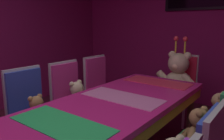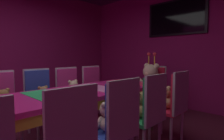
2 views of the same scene
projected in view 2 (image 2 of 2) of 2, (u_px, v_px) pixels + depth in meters
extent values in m
cube|color=#8C1959|center=(177.00, 47.00, 4.31)|extent=(5.20, 0.12, 2.80)
cube|color=#C61E72|center=(47.00, 98.00, 2.08)|extent=(0.90, 3.43, 0.05)
cube|color=gold|center=(47.00, 105.00, 2.09)|extent=(0.88, 3.36, 0.10)
cylinder|color=#4C3826|center=(151.00, 109.00, 2.94)|extent=(0.07, 0.07, 0.69)
cylinder|color=#4C3826|center=(116.00, 101.00, 3.47)|extent=(0.07, 0.07, 0.69)
cube|color=green|center=(47.00, 95.00, 2.08)|extent=(0.77, 0.32, 0.01)
cube|color=pink|center=(96.00, 88.00, 2.60)|extent=(0.77, 0.32, 0.01)
cube|color=#E52D4C|center=(129.00, 82.00, 3.12)|extent=(0.77, 0.32, 0.01)
cube|color=#CC338C|center=(4.00, 113.00, 2.41)|extent=(0.40, 0.40, 0.04)
cylinder|color=#B2B2B7|center=(22.00, 130.00, 2.43)|extent=(0.04, 0.04, 0.42)
cylinder|color=#B2B2B7|center=(13.00, 124.00, 2.66)|extent=(0.04, 0.04, 0.42)
ellipsoid|color=olive|center=(3.00, 105.00, 2.41)|extent=(0.19, 0.19, 0.15)
sphere|color=olive|center=(3.00, 95.00, 2.38)|extent=(0.15, 0.15, 0.15)
sphere|color=#AE7747|center=(4.00, 97.00, 2.35)|extent=(0.06, 0.06, 0.06)
sphere|color=olive|center=(7.00, 90.00, 2.43)|extent=(0.06, 0.06, 0.06)
cylinder|color=olive|center=(12.00, 103.00, 2.44)|extent=(0.05, 0.13, 0.13)
cylinder|color=olive|center=(11.00, 110.00, 2.36)|extent=(0.07, 0.14, 0.07)
cylinder|color=olive|center=(2.00, 112.00, 2.29)|extent=(0.07, 0.14, 0.07)
cube|color=#2D47B2|center=(43.00, 105.00, 2.81)|extent=(0.40, 0.40, 0.04)
cube|color=#2D47B2|center=(38.00, 86.00, 2.92)|extent=(0.05, 0.38, 0.50)
cube|color=#B2B2B7|center=(37.00, 86.00, 2.93)|extent=(0.03, 0.41, 0.55)
cylinder|color=#B2B2B7|center=(58.00, 120.00, 2.83)|extent=(0.04, 0.04, 0.42)
cylinder|color=#B2B2B7|center=(38.00, 125.00, 2.61)|extent=(0.04, 0.04, 0.42)
cylinder|color=#B2B2B7|center=(49.00, 115.00, 3.06)|extent=(0.04, 0.04, 0.42)
cylinder|color=#B2B2B7|center=(29.00, 120.00, 2.83)|extent=(0.04, 0.04, 0.42)
ellipsoid|color=#9E7247|center=(43.00, 99.00, 2.81)|extent=(0.17, 0.17, 0.14)
sphere|color=#9E7247|center=(43.00, 91.00, 2.79)|extent=(0.14, 0.14, 0.14)
sphere|color=tan|center=(45.00, 92.00, 2.76)|extent=(0.05, 0.05, 0.05)
sphere|color=#9E7247|center=(46.00, 87.00, 2.83)|extent=(0.05, 0.05, 0.05)
sphere|color=#9E7247|center=(39.00, 88.00, 2.76)|extent=(0.05, 0.05, 0.05)
cylinder|color=#9E7247|center=(49.00, 97.00, 2.84)|extent=(0.05, 0.12, 0.11)
cylinder|color=#9E7247|center=(38.00, 99.00, 2.72)|extent=(0.05, 0.12, 0.11)
cylinder|color=#9E7247|center=(49.00, 103.00, 2.76)|extent=(0.06, 0.13, 0.06)
cylinder|color=#9E7247|center=(44.00, 104.00, 2.70)|extent=(0.06, 0.13, 0.06)
cube|color=#CC338C|center=(73.00, 100.00, 3.17)|extent=(0.40, 0.40, 0.04)
cube|color=#CC338C|center=(67.00, 83.00, 3.27)|extent=(0.05, 0.38, 0.50)
cube|color=#B2B2B7|center=(66.00, 83.00, 3.29)|extent=(0.03, 0.41, 0.55)
cylinder|color=#B2B2B7|center=(86.00, 113.00, 3.19)|extent=(0.04, 0.04, 0.42)
cylinder|color=#B2B2B7|center=(71.00, 117.00, 2.96)|extent=(0.04, 0.04, 0.42)
cylinder|color=#B2B2B7|center=(76.00, 109.00, 3.41)|extent=(0.04, 0.04, 0.42)
cylinder|color=#B2B2B7|center=(60.00, 113.00, 3.18)|extent=(0.04, 0.04, 0.42)
ellipsoid|color=beige|center=(73.00, 93.00, 3.16)|extent=(0.20, 0.20, 0.16)
sphere|color=beige|center=(73.00, 85.00, 3.13)|extent=(0.16, 0.16, 0.16)
sphere|color=#FDDCAD|center=(75.00, 86.00, 3.10)|extent=(0.06, 0.06, 0.06)
sphere|color=beige|center=(76.00, 81.00, 3.18)|extent=(0.06, 0.06, 0.06)
sphere|color=beige|center=(70.00, 82.00, 3.10)|extent=(0.06, 0.06, 0.06)
cylinder|color=beige|center=(79.00, 92.00, 3.20)|extent=(0.06, 0.14, 0.13)
cylinder|color=beige|center=(69.00, 94.00, 3.06)|extent=(0.06, 0.14, 0.13)
cylinder|color=beige|center=(80.00, 97.00, 3.11)|extent=(0.07, 0.15, 0.07)
cylinder|color=beige|center=(75.00, 98.00, 3.03)|extent=(0.07, 0.15, 0.07)
cube|color=#CC338C|center=(98.00, 94.00, 3.59)|extent=(0.40, 0.40, 0.04)
cube|color=#CC338C|center=(92.00, 80.00, 3.70)|extent=(0.05, 0.38, 0.50)
cube|color=#B2B2B7|center=(91.00, 80.00, 3.71)|extent=(0.03, 0.41, 0.55)
cylinder|color=#B2B2B7|center=(109.00, 106.00, 3.61)|extent=(0.04, 0.04, 0.42)
cylinder|color=#B2B2B7|center=(97.00, 109.00, 3.38)|extent=(0.04, 0.04, 0.42)
cylinder|color=#B2B2B7|center=(98.00, 103.00, 3.83)|extent=(0.04, 0.04, 0.42)
cylinder|color=#B2B2B7|center=(86.00, 106.00, 3.61)|extent=(0.04, 0.04, 0.42)
cube|color=purple|center=(72.00, 126.00, 1.26)|extent=(0.05, 0.38, 0.50)
cube|color=#B2B2B7|center=(73.00, 127.00, 1.24)|extent=(0.03, 0.41, 0.55)
sphere|color=beige|center=(57.00, 125.00, 1.40)|extent=(0.14, 0.14, 0.14)
sphere|color=#FDDCAD|center=(54.00, 125.00, 1.43)|extent=(0.05, 0.05, 0.05)
sphere|color=beige|center=(51.00, 121.00, 1.35)|extent=(0.05, 0.05, 0.05)
sphere|color=beige|center=(64.00, 117.00, 1.42)|extent=(0.05, 0.05, 0.05)
cylinder|color=beige|center=(66.00, 135.00, 1.48)|extent=(0.05, 0.13, 0.12)
cube|color=#2D47B2|center=(108.00, 133.00, 1.79)|extent=(0.40, 0.40, 0.04)
cube|color=#2D47B2|center=(122.00, 110.00, 1.64)|extent=(0.05, 0.38, 0.50)
cube|color=#B2B2B7|center=(124.00, 110.00, 1.62)|extent=(0.03, 0.41, 0.55)
ellipsoid|color=beige|center=(108.00, 123.00, 1.78)|extent=(0.18, 0.18, 0.15)
sphere|color=beige|center=(107.00, 109.00, 1.78)|extent=(0.15, 0.15, 0.15)
sphere|color=#FDDCAD|center=(104.00, 109.00, 1.82)|extent=(0.06, 0.06, 0.06)
sphere|color=beige|center=(104.00, 105.00, 1.72)|extent=(0.06, 0.06, 0.06)
sphere|color=beige|center=(112.00, 103.00, 1.80)|extent=(0.06, 0.06, 0.06)
cylinder|color=beige|center=(98.00, 123.00, 1.74)|extent=(0.05, 0.13, 0.12)
cylinder|color=beige|center=(112.00, 118.00, 1.87)|extent=(0.05, 0.13, 0.12)
cylinder|color=beige|center=(96.00, 126.00, 1.83)|extent=(0.06, 0.14, 0.06)
cylinder|color=beige|center=(103.00, 124.00, 1.90)|extent=(0.06, 0.14, 0.06)
cube|color=#268C4C|center=(141.00, 119.00, 2.19)|extent=(0.40, 0.40, 0.04)
cube|color=#268C4C|center=(154.00, 99.00, 2.05)|extent=(0.05, 0.38, 0.50)
cube|color=#B2B2B7|center=(156.00, 99.00, 2.03)|extent=(0.03, 0.41, 0.55)
cylinder|color=#B2B2B7|center=(159.00, 138.00, 2.21)|extent=(0.04, 0.04, 0.42)
cylinder|color=#B2B2B7|center=(138.00, 130.00, 2.44)|extent=(0.04, 0.04, 0.42)
cylinder|color=#B2B2B7|center=(122.00, 138.00, 2.21)|extent=(0.04, 0.04, 0.42)
ellipsoid|color=#9E7247|center=(141.00, 110.00, 2.18)|extent=(0.19, 0.19, 0.16)
sphere|color=#9E7247|center=(140.00, 98.00, 2.19)|extent=(0.16, 0.16, 0.16)
sphere|color=tan|center=(136.00, 99.00, 2.22)|extent=(0.06, 0.06, 0.06)
sphere|color=#9E7247|center=(138.00, 95.00, 2.13)|extent=(0.06, 0.06, 0.06)
sphere|color=#9E7247|center=(144.00, 93.00, 2.21)|extent=(0.06, 0.06, 0.06)
cylinder|color=#9E7247|center=(133.00, 110.00, 2.14)|extent=(0.05, 0.14, 0.13)
cylinder|color=#9E7247|center=(143.00, 107.00, 2.28)|extent=(0.05, 0.14, 0.13)
cylinder|color=#9E7247|center=(130.00, 113.00, 2.24)|extent=(0.07, 0.14, 0.07)
cylinder|color=#9E7247|center=(135.00, 111.00, 2.31)|extent=(0.07, 0.14, 0.07)
cube|color=red|center=(166.00, 110.00, 2.57)|extent=(0.40, 0.40, 0.04)
cube|color=red|center=(179.00, 92.00, 2.42)|extent=(0.05, 0.38, 0.50)
cube|color=#B2B2B7|center=(181.00, 93.00, 2.40)|extent=(0.03, 0.41, 0.55)
cylinder|color=#B2B2B7|center=(182.00, 126.00, 2.59)|extent=(0.04, 0.04, 0.42)
cylinder|color=#B2B2B7|center=(171.00, 133.00, 2.36)|extent=(0.04, 0.04, 0.42)
cylinder|color=#B2B2B7|center=(161.00, 120.00, 2.81)|extent=(0.04, 0.04, 0.42)
cylinder|color=#B2B2B7|center=(150.00, 126.00, 2.58)|extent=(0.04, 0.04, 0.42)
ellipsoid|color=tan|center=(166.00, 102.00, 2.56)|extent=(0.19, 0.19, 0.15)
sphere|color=tan|center=(165.00, 92.00, 2.56)|extent=(0.15, 0.15, 0.15)
sphere|color=tan|center=(162.00, 93.00, 2.60)|extent=(0.06, 0.06, 0.06)
sphere|color=tan|center=(165.00, 89.00, 2.50)|extent=(0.06, 0.06, 0.06)
sphere|color=tan|center=(169.00, 88.00, 2.58)|extent=(0.06, 0.06, 0.06)
cylinder|color=tan|center=(160.00, 102.00, 2.52)|extent=(0.05, 0.14, 0.13)
cylinder|color=tan|center=(167.00, 100.00, 2.65)|extent=(0.05, 0.14, 0.13)
cylinder|color=tan|center=(156.00, 105.00, 2.61)|extent=(0.07, 0.14, 0.07)
cylinder|color=tan|center=(160.00, 104.00, 2.68)|extent=(0.07, 0.14, 0.07)
cube|color=red|center=(151.00, 94.00, 3.62)|extent=(0.40, 0.40, 0.04)
cube|color=red|center=(156.00, 80.00, 3.73)|extent=(0.38, 0.05, 0.50)
cube|color=#B2B2B7|center=(157.00, 79.00, 3.74)|extent=(0.41, 0.03, 0.55)
cylinder|color=#B2B2B7|center=(162.00, 106.00, 3.64)|extent=(0.04, 0.04, 0.42)
cylinder|color=#B2B2B7|center=(154.00, 109.00, 3.41)|extent=(0.04, 0.04, 0.42)
cylinder|color=#B2B2B7|center=(148.00, 103.00, 3.86)|extent=(0.04, 0.04, 0.42)
cylinder|color=#B2B2B7|center=(139.00, 106.00, 3.64)|extent=(0.04, 0.04, 0.42)
ellipsoid|color=beige|center=(151.00, 85.00, 3.61)|extent=(0.36, 0.36, 0.29)
sphere|color=beige|center=(151.00, 72.00, 3.56)|extent=(0.29, 0.29, 0.29)
sphere|color=#FDDCAD|center=(148.00, 73.00, 3.50)|extent=(0.11, 0.11, 0.11)
sphere|color=beige|center=(156.00, 66.00, 3.50)|extent=(0.11, 0.11, 0.11)
sphere|color=beige|center=(147.00, 66.00, 3.65)|extent=(0.11, 0.11, 0.11)
cylinder|color=beige|center=(157.00, 85.00, 3.43)|extent=(0.26, 0.10, 0.24)
cylinder|color=beige|center=(141.00, 83.00, 3.68)|extent=(0.26, 0.10, 0.24)
cylinder|color=beige|center=(149.00, 92.00, 3.38)|extent=(0.27, 0.12, 0.12)
cylinder|color=beige|center=(140.00, 91.00, 3.51)|extent=(0.27, 0.12, 0.12)
cylinder|color=gold|center=(155.00, 59.00, 3.52)|extent=(0.02, 0.02, 0.19)
sphere|color=#E5333F|center=(155.00, 54.00, 3.52)|extent=(0.07, 0.07, 0.07)
cylinder|color=gold|center=(149.00, 59.00, 3.61)|extent=(0.02, 0.02, 0.19)
sphere|color=#E5333F|center=(149.00, 54.00, 3.61)|extent=(0.07, 0.07, 0.07)
cube|color=black|center=(176.00, 18.00, 4.19)|extent=(1.37, 0.05, 0.79)
cube|color=black|center=(175.00, 17.00, 4.17)|extent=(1.26, 0.01, 0.71)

